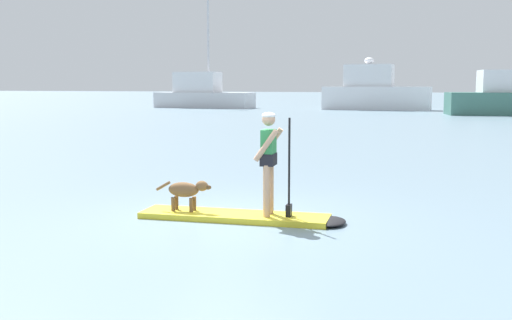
% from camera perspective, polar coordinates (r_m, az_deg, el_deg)
% --- Properties ---
extents(ground_plane, '(400.00, 400.00, 0.00)m').
position_cam_1_polar(ground_plane, '(10.25, -2.09, -5.64)').
color(ground_plane, slate).
extents(paddleboard, '(3.58, 1.21, 0.10)m').
position_cam_1_polar(paddleboard, '(10.18, -0.85, -5.44)').
color(paddleboard, yellow).
rests_on(paddleboard, ground_plane).
extents(person_paddler, '(0.64, 0.52, 1.73)m').
position_cam_1_polar(person_paddler, '(9.91, 1.29, 0.39)').
color(person_paddler, tan).
rests_on(person_paddler, paddleboard).
extents(dog, '(1.02, 0.29, 0.54)m').
position_cam_1_polar(dog, '(10.43, -6.66, -2.90)').
color(dog, brown).
rests_on(dog, paddleboard).
extents(moored_boat_starboard, '(10.28, 3.07, 11.61)m').
position_cam_1_polar(moored_boat_starboard, '(62.16, -5.15, 6.26)').
color(moored_boat_starboard, silver).
rests_on(moored_boat_starboard, ground_plane).
extents(moored_boat_port, '(9.96, 2.87, 4.90)m').
position_cam_1_polar(moored_boat_port, '(57.77, 11.22, 6.33)').
color(moored_boat_port, white).
rests_on(moored_boat_port, ground_plane).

